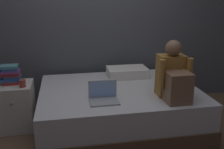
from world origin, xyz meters
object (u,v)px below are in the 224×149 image
nightstand (16,106)px  book_stack (11,74)px  mug (22,83)px  person_sitting (174,77)px  bed (119,107)px  laptop (103,96)px  pillow (127,72)px

nightstand → book_stack: size_ratio=2.46×
nightstand → mug: size_ratio=6.58×
person_sitting → book_stack: size_ratio=2.72×
bed → laptop: bearing=-124.7°
laptop → mug: laptop is taller
nightstand → person_sitting: 1.99m
person_sitting → mug: bearing=163.9°
book_stack → nightstand: bearing=-48.4°
book_stack → person_sitting: bearing=-18.9°
person_sitting → nightstand: bearing=161.6°
person_sitting → laptop: bearing=176.7°
person_sitting → laptop: 0.82m
bed → person_sitting: bearing=-37.6°
nightstand → pillow: bearing=9.4°
nightstand → laptop: (1.05, -0.57, 0.28)m
person_sitting → mug: size_ratio=7.28×
bed → book_stack: bearing=170.4°
bed → pillow: 0.60m
pillow → book_stack: book_stack is taller
bed → person_sitting: size_ratio=3.05×
mug → person_sitting: bearing=-16.1°
pillow → book_stack: (-1.54, -0.23, 0.12)m
nightstand → laptop: 1.22m
nightstand → person_sitting: person_sitting is taller
book_stack → mug: (0.15, -0.14, -0.08)m
bed → nightstand: (-1.30, 0.20, 0.04)m
laptop → mug: (-0.92, 0.45, 0.06)m
book_stack → mug: 0.22m
bed → book_stack: 1.42m
laptop → person_sitting: bearing=-3.3°
nightstand → mug: bearing=-42.7°
laptop → book_stack: size_ratio=1.33×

